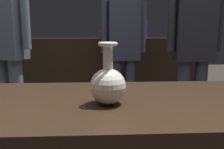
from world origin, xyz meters
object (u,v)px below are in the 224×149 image
Objects in this scene: shelf_vase_far_right at (183,33)px; visitor_near_right at (194,42)px; vase_centerpiece at (108,84)px; shelf_vase_right at (145,30)px; visitor_near_left at (6,38)px; shelf_vase_center at (104,32)px; visitor_center_back at (123,46)px.

visitor_near_right is at bearing -104.54° from shelf_vase_far_right.
vase_centerpiece is 1.00× the size of shelf_vase_right.
visitor_near_left is at bearing 5.95° from visitor_near_right.
visitor_near_right is (0.76, -1.01, -0.10)m from shelf_vase_center.
shelf_vase_center is 1.27m from visitor_near_right.
visitor_center_back is (0.22, 1.65, 0.05)m from vase_centerpiece.
shelf_vase_center is at bearing -107.18° from visitor_near_left.
visitor_near_right is at bearing 56.84° from vase_centerpiece.
visitor_near_right is (0.79, 1.21, 0.10)m from vase_centerpiece.
shelf_vase_center is at bearing -79.49° from visitor_center_back.
visitor_near_left is (-1.86, -1.11, -0.05)m from shelf_vase_far_right.
shelf_vase_far_right reaches higher than vase_centerpiece.
shelf_vase_right is (0.52, -0.04, 0.03)m from shelf_vase_center.
shelf_vase_center is at bearing -48.59° from visitor_near_right.
shelf_vase_far_right is at bearing 64.90° from vase_centerpiece.
visitor_near_left is at bearing -149.06° from shelf_vase_far_right.
vase_centerpiece is 0.13× the size of visitor_near_left.
visitor_near_left is at bearing 17.71° from visitor_center_back.
shelf_vase_far_right is 0.12× the size of visitor_center_back.
visitor_near_left reaches higher than visitor_near_right.
shelf_vase_far_right is 1.07m from visitor_center_back.
visitor_center_back is (-0.85, -0.64, -0.13)m from shelf_vase_far_right.
vase_centerpiece is 0.13× the size of visitor_near_right.
visitor_near_right is (0.57, -0.44, 0.05)m from visitor_center_back.
shelf_vase_right is at bearing -71.63° from visitor_near_right.
visitor_center_back is 1.12m from visitor_near_left.
vase_centerpiece is 1.45m from visitor_near_right.
shelf_vase_right is at bearing -169.58° from shelf_vase_far_right.
shelf_vase_right reaches higher than vase_centerpiece.
visitor_center_back reaches higher than shelf_vase_far_right.
shelf_vase_right is at bearing -3.98° from shelf_vase_center.
shelf_vase_center is 1.04m from shelf_vase_far_right.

